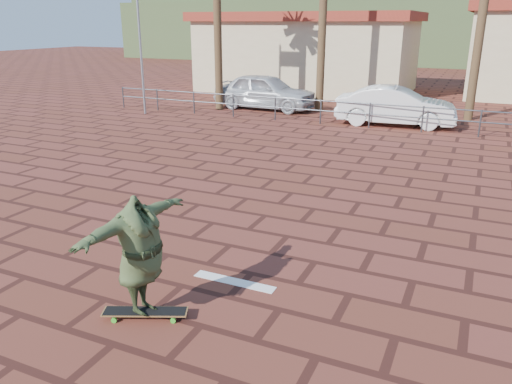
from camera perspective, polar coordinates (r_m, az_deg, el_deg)
ground at (r=9.45m, az=-3.01°, el=-6.11°), size 120.00×120.00×0.00m
paint_stripe at (r=8.21m, az=-2.49°, el=-10.18°), size 1.40×0.22×0.01m
guardrail at (r=20.26m, az=12.88°, el=9.03°), size 24.06×0.06×1.00m
flagpole at (r=23.19m, az=-13.12°, el=20.05°), size 1.30×0.10×8.00m
building_west at (r=31.27m, az=5.95°, el=15.68°), size 12.60×7.60×4.50m
hill_front at (r=57.73m, az=21.37°, el=16.71°), size 70.00×18.00×6.00m
hill_back at (r=68.69m, az=2.28°, el=18.91°), size 35.00×14.00×8.00m
longboard at (r=7.43m, az=-12.56°, el=-13.25°), size 1.20×0.72×0.12m
skateboarder at (r=7.00m, az=-13.07°, el=-7.08°), size 0.74×2.16×1.73m
car_silver at (r=24.25m, az=1.06°, el=11.43°), size 4.98×2.17×1.67m
car_white at (r=21.08m, az=15.67°, el=9.42°), size 4.79×2.04×1.54m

